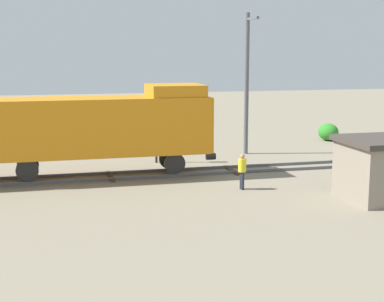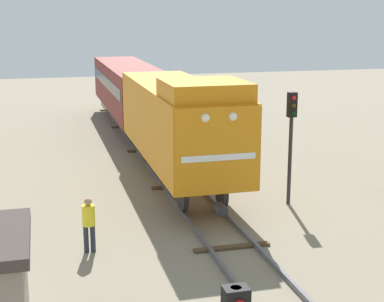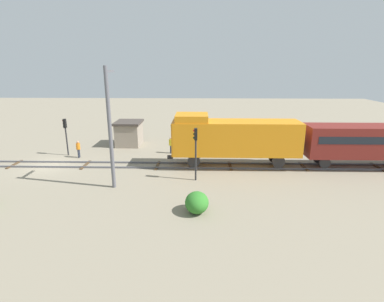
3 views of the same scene
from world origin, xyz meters
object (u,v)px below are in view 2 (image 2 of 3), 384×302
Objects in this scene: passenger_car_leading at (129,86)px; traffic_signal_mid at (291,127)px; worker_by_signal at (89,221)px; locomotive at (179,120)px.

passenger_car_leading is 3.33× the size of traffic_signal_mid.
passenger_car_leading is 16.96m from traffic_signal_mid.
traffic_signal_mid is 8.28m from worker_by_signal.
locomotive reaches higher than passenger_car_leading.
passenger_car_leading is at bearing 90.00° from locomotive.
worker_by_signal is at bearing -160.60° from traffic_signal_mid.
traffic_signal_mid is 2.47× the size of worker_by_signal.
worker_by_signal is at bearing -102.28° from passenger_car_leading.
traffic_signal_mid is at bearing -43.96° from locomotive.
traffic_signal_mid reaches higher than worker_by_signal.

